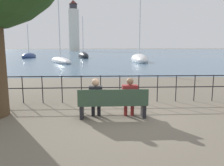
% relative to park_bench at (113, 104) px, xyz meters
% --- Properties ---
extents(ground_plane, '(1000.00, 1000.00, 0.00)m').
position_rel_park_bench_xyz_m(ground_plane, '(0.00, 0.07, -0.44)').
color(ground_plane, '#706656').
extents(harbor_water, '(600.00, 300.00, 0.01)m').
position_rel_park_bench_xyz_m(harbor_water, '(0.00, 158.92, -0.44)').
color(harbor_water, slate).
rests_on(harbor_water, ground_plane).
extents(park_bench, '(2.07, 0.45, 0.90)m').
position_rel_park_bench_xyz_m(park_bench, '(0.00, 0.00, 0.00)').
color(park_bench, '#334C38').
rests_on(park_bench, ground_plane).
extents(seated_person_left, '(0.40, 0.35, 1.20)m').
position_rel_park_bench_xyz_m(seated_person_left, '(-0.51, 0.08, 0.22)').
color(seated_person_left, black).
rests_on(seated_person_left, ground_plane).
extents(seated_person_right, '(0.46, 0.35, 1.21)m').
position_rel_park_bench_xyz_m(seated_person_right, '(0.51, 0.08, 0.23)').
color(seated_person_right, maroon).
rests_on(seated_person_right, ground_plane).
extents(promenade_railing, '(12.59, 0.04, 1.05)m').
position_rel_park_bench_xyz_m(promenade_railing, '(0.00, 1.94, 0.25)').
color(promenade_railing, black).
rests_on(promenade_railing, ground_plane).
extents(sailboat_0, '(2.23, 6.15, 7.18)m').
position_rel_park_bench_xyz_m(sailboat_0, '(-15.14, 39.57, -0.13)').
color(sailboat_0, navy).
rests_on(sailboat_0, ground_plane).
extents(sailboat_1, '(2.24, 7.79, 12.51)m').
position_rel_park_bench_xyz_m(sailboat_1, '(5.33, 26.09, -0.06)').
color(sailboat_1, white).
rests_on(sailboat_1, ground_plane).
extents(sailboat_2, '(5.08, 8.35, 11.04)m').
position_rel_park_bench_xyz_m(sailboat_2, '(-6.12, 25.08, -0.15)').
color(sailboat_2, white).
rests_on(sailboat_2, ground_plane).
extents(sailboat_4, '(3.34, 6.53, 8.74)m').
position_rel_park_bench_xyz_m(sailboat_4, '(-3.99, 38.89, -0.07)').
color(sailboat_4, black).
rests_on(sailboat_4, ground_plane).
extents(harbor_lighthouse, '(6.32, 6.32, 29.33)m').
position_rel_park_bench_xyz_m(harbor_lighthouse, '(-16.36, 126.78, 13.20)').
color(harbor_lighthouse, silver).
rests_on(harbor_lighthouse, ground_plane).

